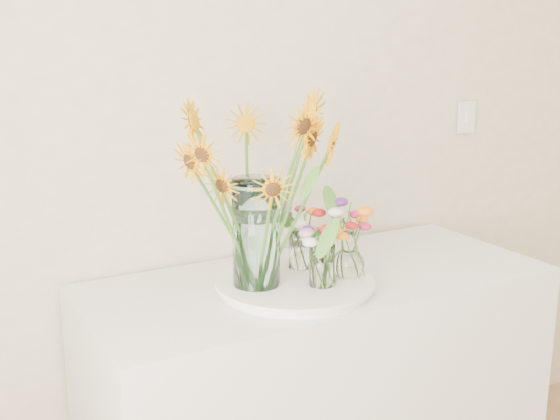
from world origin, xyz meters
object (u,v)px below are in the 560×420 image
at_px(counter, 317,411).
at_px(small_vase_a, 322,266).
at_px(small_vase_b, 348,254).
at_px(mason_jar, 256,233).
at_px(small_vase_c, 300,250).
at_px(tray, 295,286).

xyz_separation_m(counter, small_vase_a, (-0.08, -0.13, 0.54)).
bearing_deg(small_vase_b, mason_jar, 167.08).
bearing_deg(small_vase_b, small_vase_c, 124.01).
relative_size(mason_jar, small_vase_c, 2.58).
bearing_deg(small_vase_a, counter, 59.92).
distance_m(tray, small_vase_c, 0.13).
distance_m(small_vase_b, small_vase_c, 0.15).
distance_m(tray, small_vase_a, 0.11).
bearing_deg(mason_jar, small_vase_a, -31.56).
height_order(small_vase_a, small_vase_c, small_vase_a).
distance_m(small_vase_a, small_vase_b, 0.12).
height_order(counter, mason_jar, mason_jar).
relative_size(counter, small_vase_b, 10.33).
bearing_deg(small_vase_c, counter, -26.27).
relative_size(counter, small_vase_a, 11.49).
bearing_deg(mason_jar, small_vase_c, 20.02).
bearing_deg(small_vase_b, small_vase_a, -163.16).
relative_size(tray, small_vase_a, 3.52).
bearing_deg(tray, mason_jar, 169.44).
xyz_separation_m(small_vase_b, small_vase_c, (-0.09, 0.13, -0.01)).
xyz_separation_m(counter, mason_jar, (-0.23, -0.04, 0.63)).
xyz_separation_m(tray, small_vase_c, (0.07, 0.09, 0.07)).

